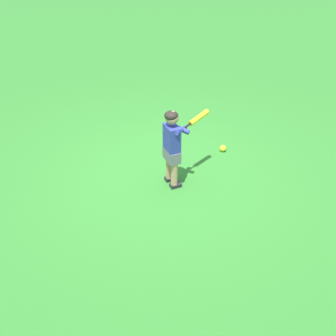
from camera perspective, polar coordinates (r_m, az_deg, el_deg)
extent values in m
plane|color=#2D7528|center=(5.90, -0.40, -0.53)|extent=(40.00, 40.00, 0.00)
cube|color=#232328|center=(5.72, 0.34, -1.44)|extent=(0.17, 0.16, 0.05)
cylinder|color=tan|center=(5.61, 0.16, 0.07)|extent=(0.09, 0.09, 0.34)
cube|color=#232328|center=(5.60, 1.03, -2.35)|extent=(0.17, 0.16, 0.05)
cylinder|color=tan|center=(5.48, 0.86, -0.84)|extent=(0.09, 0.09, 0.34)
cube|color=slate|center=(5.41, 0.52, 1.82)|extent=(0.27, 0.31, 0.16)
cube|color=#2D3893|center=(5.29, 0.53, 4.12)|extent=(0.26, 0.29, 0.34)
sphere|color=tan|center=(5.15, 0.55, 6.89)|extent=(0.17, 0.17, 0.17)
ellipsoid|color=black|center=(5.14, 0.45, 7.16)|extent=(0.24, 0.24, 0.11)
sphere|color=yellow|center=(5.29, 1.93, 5.26)|extent=(0.04, 0.04, 0.04)
cylinder|color=black|center=(5.35, 2.58, 5.72)|extent=(0.10, 0.13, 0.05)
cylinder|color=yellow|center=(5.50, 4.20, 6.87)|extent=(0.25, 0.33, 0.11)
sphere|color=yellow|center=(5.61, 5.31, 7.64)|extent=(0.07, 0.07, 0.07)
cylinder|color=#2D3893|center=(5.30, 1.43, 5.47)|extent=(0.31, 0.12, 0.14)
cylinder|color=#2D3893|center=(5.25, 1.74, 5.15)|extent=(0.13, 0.31, 0.14)
sphere|color=yellow|center=(6.41, 7.50, 2.68)|extent=(0.10, 0.10, 0.10)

